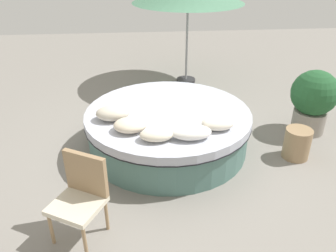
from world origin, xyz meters
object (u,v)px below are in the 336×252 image
(patio_chair, at_px, (81,192))
(throw_pillow_4, at_px, (218,123))
(planter, at_px, (313,99))
(side_table, at_px, (297,143))
(throw_pillow_3, at_px, (191,132))
(round_bed, at_px, (168,129))
(throw_pillow_1, at_px, (130,125))
(throw_pillow_0, at_px, (113,113))
(throw_pillow_2, at_px, (157,135))

(patio_chair, bearing_deg, throw_pillow_4, -118.62)
(planter, relative_size, side_table, 2.31)
(throw_pillow_3, distance_m, side_table, 1.81)
(round_bed, distance_m, throw_pillow_1, 0.89)
(throw_pillow_0, distance_m, throw_pillow_2, 0.89)
(round_bed, xyz_separation_m, patio_chair, (-1.11, -1.73, 0.23))
(round_bed, distance_m, throw_pillow_0, 0.95)
(throw_pillow_0, bearing_deg, throw_pillow_2, -46.76)
(patio_chair, height_order, side_table, patio_chair)
(round_bed, xyz_separation_m, throw_pillow_0, (-0.83, -0.19, 0.42))
(throw_pillow_0, height_order, throw_pillow_3, throw_pillow_0)
(throw_pillow_4, bearing_deg, throw_pillow_0, 164.36)
(round_bed, distance_m, throw_pillow_2, 0.95)
(throw_pillow_1, xyz_separation_m, throw_pillow_3, (0.81, -0.28, -0.00))
(throw_pillow_1, relative_size, throw_pillow_2, 1.01)
(side_table, bearing_deg, throw_pillow_3, -168.04)
(throw_pillow_2, bearing_deg, round_bed, 74.87)
(planter, bearing_deg, throw_pillow_1, -164.31)
(patio_chair, bearing_deg, throw_pillow_3, -117.62)
(throw_pillow_0, bearing_deg, patio_chair, -100.16)
(throw_pillow_1, height_order, patio_chair, patio_chair)
(throw_pillow_0, bearing_deg, side_table, -5.77)
(throw_pillow_1, distance_m, throw_pillow_3, 0.86)
(throw_pillow_2, height_order, throw_pillow_3, throw_pillow_3)
(throw_pillow_3, height_order, side_table, throw_pillow_3)
(throw_pillow_4, relative_size, side_table, 0.96)
(throw_pillow_1, bearing_deg, planter, 15.69)
(round_bed, height_order, side_table, round_bed)
(throw_pillow_3, bearing_deg, throw_pillow_1, 160.94)
(patio_chair, bearing_deg, throw_pillow_0, -71.54)
(throw_pillow_2, xyz_separation_m, planter, (2.73, 1.15, -0.11))
(planter, bearing_deg, patio_chair, -150.48)
(throw_pillow_1, relative_size, patio_chair, 0.47)
(round_bed, bearing_deg, patio_chair, -122.62)
(patio_chair, bearing_deg, planter, -121.86)
(planter, bearing_deg, throw_pillow_2, -157.19)
(throw_pillow_2, xyz_separation_m, throw_pillow_4, (0.87, 0.23, 0.01))
(throw_pillow_0, relative_size, throw_pillow_3, 0.91)
(throw_pillow_2, relative_size, side_table, 0.95)
(patio_chair, height_order, planter, planter)
(throw_pillow_1, relative_size, planter, 0.42)
(planter, distance_m, side_table, 1.03)
(throw_pillow_0, relative_size, throw_pillow_2, 1.08)
(throw_pillow_3, xyz_separation_m, patio_chair, (-1.35, -0.90, -0.17))
(planter, bearing_deg, throw_pillow_0, -171.44)
(throw_pillow_2, distance_m, planter, 2.96)
(throw_pillow_0, distance_m, throw_pillow_4, 1.53)
(throw_pillow_3, xyz_separation_m, side_table, (1.71, 0.36, -0.49))
(throw_pillow_4, xyz_separation_m, planter, (1.86, 0.91, -0.11))
(round_bed, bearing_deg, throw_pillow_2, -105.13)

